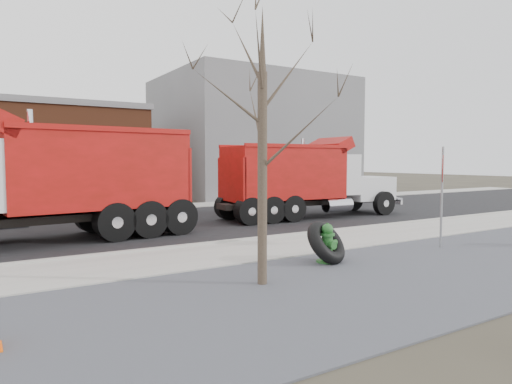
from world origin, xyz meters
TOP-DOWN VIEW (x-y plane):
  - ground at (0.00, 0.00)m, footprint 120.00×120.00m
  - gravel_verge at (0.00, -3.50)m, footprint 60.00×5.00m
  - sidewalk at (0.00, 0.25)m, footprint 60.00×2.50m
  - curb at (0.00, 1.55)m, footprint 60.00×0.15m
  - road at (0.00, 6.30)m, footprint 60.00×9.40m
  - far_sidewalk at (0.00, 12.00)m, footprint 60.00×2.00m
  - building_grey at (9.00, 18.00)m, footprint 12.00×10.00m
  - bare_tree at (-3.20, -2.60)m, footprint 3.20×3.20m
  - fire_hydrant at (-0.94, -1.84)m, footprint 0.52×0.51m
  - truck_tire at (-0.96, -1.82)m, footprint 1.35×1.23m
  - stop_sign at (2.87, -2.04)m, footprint 0.62×0.45m
  - dump_truck_red_a at (3.74, 5.10)m, footprint 8.19×2.63m
  - dump_truck_red_b at (-5.80, 4.46)m, footprint 8.80×3.22m

SIDE VIEW (x-z plane):
  - ground at x=0.00m, z-range 0.00..0.00m
  - road at x=0.00m, z-range 0.00..0.02m
  - gravel_verge at x=0.00m, z-range 0.00..0.03m
  - sidewalk at x=0.00m, z-range 0.00..0.06m
  - far_sidewalk at x=0.00m, z-range 0.00..0.06m
  - curb at x=0.00m, z-range 0.00..0.11m
  - fire_hydrant at x=-0.94m, z-range -0.04..0.90m
  - truck_tire at x=-0.96m, z-range -0.05..1.01m
  - dump_truck_red_a at x=3.74m, z-range 0.03..3.32m
  - stop_sign at x=2.87m, z-range 0.50..3.24m
  - dump_truck_red_b at x=-5.80m, z-range 0.03..3.70m
  - bare_tree at x=-3.20m, z-range 0.70..5.90m
  - building_grey at x=9.00m, z-range 0.00..8.00m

